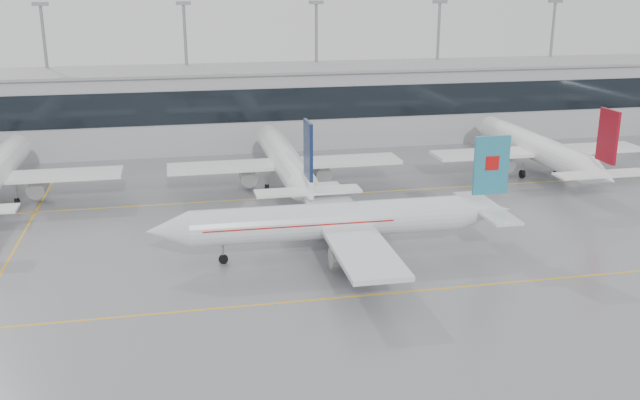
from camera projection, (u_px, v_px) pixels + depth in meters
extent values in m
plane|color=gray|center=(349.00, 297.00, 60.31)|extent=(320.00, 320.00, 0.00)
cube|color=#F0AD1B|center=(349.00, 297.00, 60.31)|extent=(120.00, 0.25, 0.01)
cube|color=#F0AD1B|center=(291.00, 197.00, 88.40)|extent=(120.00, 0.25, 0.01)
cube|color=#F0AD1B|center=(9.00, 259.00, 68.52)|extent=(0.25, 60.00, 0.01)
cube|color=#A3A3A6|center=(258.00, 107.00, 116.61)|extent=(180.00, 15.00, 12.00)
cube|color=black|center=(264.00, 105.00, 109.10)|extent=(180.00, 0.20, 5.00)
cube|color=gray|center=(257.00, 69.00, 114.79)|extent=(182.00, 16.00, 0.40)
cylinder|color=gray|center=(48.00, 77.00, 114.34)|extent=(0.50, 0.50, 22.00)
cube|color=gray|center=(40.00, 4.00, 111.03)|extent=(2.40, 1.00, 0.60)
cylinder|color=gray|center=(187.00, 73.00, 118.62)|extent=(0.50, 0.50, 22.00)
cube|color=gray|center=(183.00, 3.00, 115.31)|extent=(2.40, 1.00, 0.60)
cylinder|color=gray|center=(316.00, 70.00, 122.90)|extent=(0.50, 0.50, 22.00)
cube|color=gray|center=(316.00, 2.00, 119.60)|extent=(2.40, 1.00, 0.60)
cylinder|color=gray|center=(437.00, 67.00, 127.18)|extent=(0.50, 0.50, 22.00)
cube|color=gray|center=(440.00, 2.00, 123.88)|extent=(2.40, 1.00, 0.60)
cylinder|color=gray|center=(550.00, 64.00, 131.47)|extent=(0.50, 0.50, 22.00)
cube|color=gray|center=(556.00, 1.00, 128.16)|extent=(2.40, 1.00, 0.60)
cylinder|color=silver|center=(328.00, 220.00, 68.27)|extent=(26.32, 3.75, 3.45)
cone|color=silver|center=(167.00, 231.00, 65.49)|extent=(4.04, 3.49, 3.45)
cone|color=silver|center=(484.00, 211.00, 71.20)|extent=(5.64, 3.51, 3.45)
cube|color=silver|center=(344.00, 223.00, 68.66)|extent=(5.33, 28.53, 0.45)
cube|color=silver|center=(486.00, 208.00, 71.15)|extent=(2.93, 10.98, 0.25)
cube|color=teal|center=(491.00, 165.00, 69.91)|extent=(3.60, 0.39, 5.88)
cylinder|color=gray|center=(350.00, 256.00, 64.50)|extent=(3.62, 2.14, 2.10)
cylinder|color=gray|center=(328.00, 223.00, 73.51)|extent=(3.62, 2.14, 2.10)
cylinder|color=gray|center=(223.00, 252.00, 67.13)|extent=(0.20, 0.20, 1.48)
cylinder|color=black|center=(223.00, 259.00, 67.34)|extent=(0.90, 0.31, 0.90)
cylinder|color=gray|center=(360.00, 251.00, 66.98)|extent=(0.24, 0.24, 1.48)
cylinder|color=black|center=(360.00, 259.00, 67.20)|extent=(1.11, 0.46, 1.10)
cylinder|color=gray|center=(347.00, 233.00, 71.86)|extent=(0.24, 0.24, 1.48)
cylinder|color=black|center=(347.00, 240.00, 72.07)|extent=(1.11, 0.46, 1.10)
cube|color=#B70F0F|center=(491.00, 163.00, 69.83)|extent=(1.41, 0.47, 1.40)
cube|color=#B70F0F|center=(297.00, 220.00, 67.66)|extent=(18.04, 3.69, 0.12)
cone|color=white|center=(20.00, 144.00, 99.84)|extent=(3.59, 4.00, 3.59)
cylinder|color=gray|center=(38.00, 187.00, 85.71)|extent=(2.10, 3.60, 2.10)
cylinder|color=gray|center=(15.00, 171.00, 95.91)|extent=(0.20, 0.20, 1.56)
cylinder|color=black|center=(16.00, 176.00, 96.14)|extent=(0.30, 0.90, 0.90)
cylinder|color=gray|center=(16.00, 196.00, 84.05)|extent=(0.24, 0.24, 1.56)
cylinder|color=black|center=(17.00, 203.00, 84.27)|extent=(0.45, 1.10, 1.10)
cylinder|color=white|center=(284.00, 158.00, 91.97)|extent=(3.59, 27.36, 3.59)
cone|color=white|center=(268.00, 134.00, 106.65)|extent=(3.59, 4.00, 3.59)
cone|color=white|center=(308.00, 193.00, 76.54)|extent=(3.59, 5.60, 3.59)
cube|color=white|center=(286.00, 164.00, 90.68)|extent=(29.64, 5.00, 0.45)
cube|color=white|center=(308.00, 191.00, 76.27)|extent=(11.40, 2.80, 0.25)
cube|color=#102046|center=(308.00, 150.00, 74.75)|extent=(0.35, 3.60, 6.12)
cylinder|color=gray|center=(248.00, 176.00, 90.66)|extent=(2.10, 3.60, 2.10)
cylinder|color=gray|center=(322.00, 172.00, 92.52)|extent=(2.10, 3.60, 2.10)
cylinder|color=gray|center=(273.00, 158.00, 102.72)|extent=(0.20, 0.20, 1.56)
cylinder|color=black|center=(273.00, 163.00, 102.95)|extent=(0.30, 0.90, 0.90)
cylinder|color=gray|center=(267.00, 183.00, 89.85)|extent=(0.24, 0.24, 1.56)
cylinder|color=black|center=(267.00, 188.00, 90.07)|extent=(0.45, 1.10, 1.10)
cylinder|color=gray|center=(307.00, 180.00, 90.86)|extent=(0.24, 0.24, 1.56)
cylinder|color=black|center=(307.00, 186.00, 91.09)|extent=(0.45, 1.10, 1.10)
cylinder|color=white|center=(533.00, 146.00, 98.78)|extent=(3.59, 27.36, 3.59)
cone|color=white|center=(485.00, 125.00, 113.46)|extent=(3.59, 4.00, 3.59)
cone|color=white|center=(601.00, 176.00, 83.35)|extent=(3.59, 5.60, 3.59)
cube|color=white|center=(538.00, 151.00, 97.50)|extent=(29.64, 5.00, 0.45)
cube|color=white|center=(602.00, 174.00, 83.08)|extent=(11.40, 2.80, 0.25)
cube|color=maroon|center=(608.00, 136.00, 81.56)|extent=(0.35, 3.60, 6.12)
cylinder|color=gray|center=(503.00, 163.00, 97.47)|extent=(2.10, 3.60, 2.10)
cylinder|color=gray|center=(567.00, 159.00, 99.34)|extent=(2.10, 3.60, 2.10)
cylinder|color=gray|center=(498.00, 147.00, 109.53)|extent=(0.20, 0.20, 1.56)
cylinder|color=black|center=(498.00, 152.00, 109.76)|extent=(0.30, 0.90, 0.90)
cylinder|color=gray|center=(523.00, 168.00, 96.66)|extent=(0.24, 0.24, 1.56)
cylinder|color=black|center=(522.00, 174.00, 96.89)|extent=(0.45, 1.10, 1.10)
cylinder|color=gray|center=(558.00, 167.00, 97.67)|extent=(0.24, 0.24, 1.56)
cylinder|color=black|center=(557.00, 172.00, 97.90)|extent=(0.45, 1.10, 1.10)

